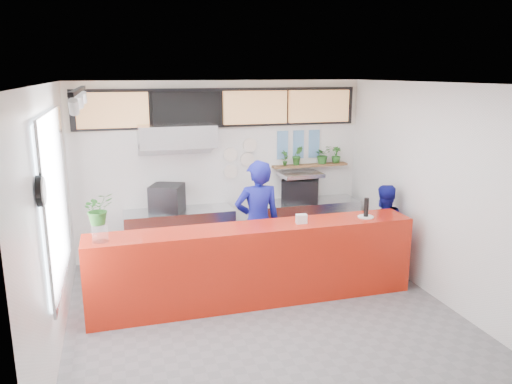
{
  "coord_description": "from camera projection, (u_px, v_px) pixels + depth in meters",
  "views": [
    {
      "loc": [
        -1.77,
        -5.8,
        3.13
      ],
      "look_at": [
        0.1,
        0.7,
        1.5
      ],
      "focal_mm": 35.0,
      "sensor_mm": 36.0,
      "label": 1
    }
  ],
  "objects": [
    {
      "name": "wall_clock_face",
      "position": [
        43.0,
        191.0,
        4.66
      ],
      "size": [
        0.02,
        0.26,
        0.26
      ],
      "primitive_type": "cylinder",
      "rotation": [
        0.0,
        1.57,
        0.0
      ],
      "color": "white",
      "rests_on": "wall_left"
    },
    {
      "name": "wall_back",
      "position": [
        222.0,
        169.0,
        8.62
      ],
      "size": [
        5.0,
        0.0,
        5.0
      ],
      "primitive_type": "plane",
      "rotation": [
        1.57,
        0.0,
        0.0
      ],
      "color": "white",
      "rests_on": "ground"
    },
    {
      "name": "photo_frame_c",
      "position": [
        314.0,
        137.0,
        8.94
      ],
      "size": [
        0.2,
        0.02,
        0.25
      ],
      "primitive_type": "cube",
      "color": "#598CBF",
      "rests_on": "wall_back"
    },
    {
      "name": "photo_frame_b",
      "position": [
        299.0,
        137.0,
        8.86
      ],
      "size": [
        0.2,
        0.02,
        0.25
      ],
      "primitive_type": "cube",
      "color": "#598CBF",
      "rests_on": "wall_back"
    },
    {
      "name": "right_bench",
      "position": [
        308.0,
        225.0,
        8.99
      ],
      "size": [
        1.8,
        0.6,
        0.9
      ],
      "primitive_type": "cube",
      "color": "#B2B5BA",
      "rests_on": "ground"
    },
    {
      "name": "basil_vase",
      "position": [
        98.0,
        209.0,
        6.04
      ],
      "size": [
        0.45,
        0.43,
        0.39
      ],
      "primitive_type": "imported",
      "rotation": [
        0.0,
        0.0,
        0.43
      ],
      "color": "#275F21",
      "rests_on": "glass_vase"
    },
    {
      "name": "prep_bench",
      "position": [
        180.0,
        236.0,
        8.37
      ],
      "size": [
        1.8,
        0.6,
        0.9
      ],
      "primitive_type": "cube",
      "color": "#B2B5BA",
      "rests_on": "ground"
    },
    {
      "name": "photo_frame_d",
      "position": [
        282.0,
        152.0,
        8.84
      ],
      "size": [
        0.2,
        0.02,
        0.25
      ],
      "primitive_type": "cube",
      "color": "#598CBF",
      "rests_on": "wall_back"
    },
    {
      "name": "window_frame",
      "position": [
        57.0,
        197.0,
        5.86
      ],
      "size": [
        0.03,
        2.3,
        2.0
      ],
      "primitive_type": "cube",
      "color": "#B2B5BA",
      "rests_on": "wall_left"
    },
    {
      "name": "white_plate",
      "position": [
        366.0,
        217.0,
        7.15
      ],
      "size": [
        0.29,
        0.29,
        0.02
      ],
      "primitive_type": "cylinder",
      "rotation": [
        0.0,
        0.0,
        -0.3
      ],
      "color": "silver",
      "rests_on": "service_counter"
    },
    {
      "name": "herb_shelf",
      "position": [
        310.0,
        165.0,
        8.95
      ],
      "size": [
        1.4,
        0.18,
        0.04
      ],
      "primitive_type": "cube",
      "color": "brown",
      "rests_on": "wall_back"
    },
    {
      "name": "pepper_mill",
      "position": [
        366.0,
        207.0,
        7.12
      ],
      "size": [
        0.08,
        0.08,
        0.27
      ],
      "primitive_type": "cylinder",
      "rotation": [
        0.0,
        0.0,
        0.18
      ],
      "color": "black",
      "rests_on": "white_plate"
    },
    {
      "name": "staff_center",
      "position": [
        258.0,
        223.0,
        7.41
      ],
      "size": [
        0.7,
        0.47,
        1.9
      ],
      "primitive_type": "imported",
      "rotation": [
        0.0,
        0.0,
        3.12
      ],
      "color": "navy",
      "rests_on": "ground"
    },
    {
      "name": "menu_board_far_right",
      "position": [
        319.0,
        106.0,
        8.72
      ],
      "size": [
        1.1,
        0.1,
        0.55
      ],
      "primitive_type": "cube",
      "color": "tan",
      "rests_on": "wall_back"
    },
    {
      "name": "hood_lip",
      "position": [
        177.0,
        148.0,
        7.97
      ],
      "size": [
        1.2,
        0.69,
        0.31
      ],
      "primitive_type": "cube",
      "rotation": [
        -0.35,
        0.0,
        0.0
      ],
      "color": "#B2B5BA",
      "rests_on": "ceiling"
    },
    {
      "name": "photo_frame_a",
      "position": [
        283.0,
        138.0,
        8.78
      ],
      "size": [
        0.2,
        0.02,
        0.25
      ],
      "primitive_type": "cube",
      "color": "#598CBF",
      "rests_on": "wall_back"
    },
    {
      "name": "service_counter",
      "position": [
        255.0,
        264.0,
        6.88
      ],
      "size": [
        4.5,
        0.6,
        1.1
      ],
      "primitive_type": "cube",
      "color": "#B71F0D",
      "rests_on": "ground"
    },
    {
      "name": "menu_board_mid_right",
      "position": [
        255.0,
        107.0,
        8.41
      ],
      "size": [
        1.1,
        0.1,
        0.55
      ],
      "primitive_type": "cube",
      "color": "tan",
      "rests_on": "wall_back"
    },
    {
      "name": "espresso_machine",
      "position": [
        300.0,
        190.0,
        8.79
      ],
      "size": [
        0.76,
        0.67,
        0.41
      ],
      "primitive_type": "cube",
      "rotation": [
        0.0,
        0.0,
        -0.43
      ],
      "color": "black",
      "rests_on": "right_bench"
    },
    {
      "name": "napkin_holder",
      "position": [
        301.0,
        219.0,
        6.86
      ],
      "size": [
        0.16,
        0.11,
        0.13
      ],
      "primitive_type": "cube",
      "rotation": [
        0.0,
        0.0,
        -0.12
      ],
      "color": "silver",
      "rests_on": "service_counter"
    },
    {
      "name": "wall_left",
      "position": [
        51.0,
        221.0,
        5.61
      ],
      "size": [
        0.0,
        5.0,
        5.0
      ],
      "primitive_type": "plane",
      "rotation": [
        1.57,
        0.0,
        1.57
      ],
      "color": "white",
      "rests_on": "ground"
    },
    {
      "name": "dec_plate_c",
      "position": [
        231.0,
        172.0,
        8.64
      ],
      "size": [
        0.24,
        0.03,
        0.24
      ],
      "primitive_type": "cylinder",
      "rotation": [
        1.57,
        0.0,
        0.0
      ],
      "color": "silver",
      "rests_on": "wall_back"
    },
    {
      "name": "espresso_tray",
      "position": [
        301.0,
        175.0,
        8.73
      ],
      "size": [
        0.74,
        0.53,
        0.07
      ],
      "primitive_type": "cube",
      "rotation": [
        0.0,
        0.0,
        0.05
      ],
      "color": "#A7A9AE",
      "rests_on": "espresso_machine"
    },
    {
      "name": "glass_vase",
      "position": [
        100.0,
        232.0,
        6.11
      ],
      "size": [
        0.24,
        0.24,
        0.24
      ],
      "primitive_type": "cylinder",
      "rotation": [
        0.0,
        0.0,
        -0.28
      ],
      "color": "silver",
      "rests_on": "service_counter"
    },
    {
      "name": "dec_plate_b",
      "position": [
        247.0,
        159.0,
        8.67
      ],
      "size": [
        0.24,
        0.03,
        0.24
      ],
      "primitive_type": "cylinder",
      "rotation": [
        1.57,
        0.0,
        0.0
      ],
      "color": "silver",
      "rests_on": "wall_back"
    },
    {
      "name": "soffit",
      "position": [
        221.0,
        108.0,
        8.33
      ],
      "size": [
        4.8,
        0.04,
        0.65
      ],
      "primitive_type": "cube",
      "color": "black",
      "rests_on": "wall_back"
    },
    {
      "name": "herb_c",
      "position": [
        323.0,
        155.0,
        8.97
      ],
      "size": [
        0.37,
        0.35,
        0.33
      ],
      "primitive_type": "imported",
      "rotation": [
        0.0,
        0.0,
        0.39
      ],
      "color": "#275F21",
      "rests_on": "herb_shelf"
    },
    {
      "name": "window_pane",
      "position": [
        55.0,
        197.0,
        5.85
      ],
      "size": [
        0.04,
        2.2,
        1.9
      ],
      "primitive_type": "cube",
      "color": "silver",
      "rests_on": "wall_left"
    },
    {
      "name": "menu_board_far_left",
      "position": [
        113.0,
        110.0,
        7.79
      ],
      "size": [
        1.1,
        0.1,
        0.55
      ],
      "primitive_type": "cube",
      "color": "tan",
      "rests_on": "wall_back"
    },
    {
      "name": "menu_board_mid_left",
      "position": [
        187.0,
        109.0,
        8.1
      ],
      "size": [
        1.1,
        0.1,
        0.55
      ],
      "primitive_type": "cube",
      "color": "black",
      "rests_on": "wall_back"
    },
    {
      "name": "herb_b",
      "position": [
        298.0,
        155.0,
        8.84
      ],
      "size": [
        0.21,
        0.18,
        0.34
      ],
      "primitive_type": "imported",
      "rotation": [
        0.0,
        0.0,
        -0.14
      ],
      "color": "#275F21",
      "rests_on": "herb_shelf"
    },
    {
      "name": "wall_clock_rim",
      "position": [
        40.0,
        191.0,
        4.65
      ],
      "size": [
        0.05,
        0.3,
        0.3
      ],
      "primitive_type": "cylinder",
      "rotation": [
        0.0,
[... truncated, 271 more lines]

